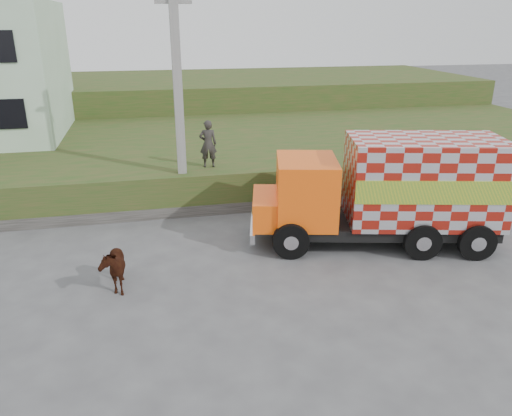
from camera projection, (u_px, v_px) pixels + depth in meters
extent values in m
plane|color=#474749|center=(232.00, 264.00, 14.51)|extent=(120.00, 120.00, 0.00)
cube|color=#264B19|center=(196.00, 154.00, 23.39)|extent=(40.00, 12.00, 1.50)
cube|color=#264B19|center=(177.00, 100.00, 34.09)|extent=(40.00, 12.00, 3.00)
cube|color=#595651|center=(157.00, 212.00, 17.88)|extent=(16.00, 0.50, 0.40)
cube|color=gray|center=(179.00, 103.00, 17.10)|extent=(0.30, 0.30, 8.00)
cube|color=gray|center=(173.00, 2.00, 15.97)|extent=(1.20, 0.12, 0.12)
cube|color=black|center=(380.00, 223.00, 15.73)|extent=(7.07, 3.66, 0.35)
cube|color=#FF570D|center=(306.00, 190.00, 15.38)|extent=(2.26, 2.63, 1.99)
cube|color=#FF570D|center=(269.00, 208.00, 15.60)|extent=(1.44, 2.26, 0.89)
cube|color=silver|center=(424.00, 180.00, 15.21)|extent=(4.99, 3.36, 2.58)
cube|color=yellow|center=(436.00, 193.00, 14.07)|extent=(4.46, 1.08, 0.69)
cube|color=yellow|center=(413.00, 169.00, 16.34)|extent=(4.46, 1.08, 0.69)
cube|color=silver|center=(253.00, 226.00, 15.82)|extent=(0.66, 2.26, 0.30)
cylinder|color=black|center=(291.00, 241.00, 14.74)|extent=(1.14, 0.59, 1.09)
cylinder|color=black|center=(287.00, 213.00, 16.87)|extent=(1.14, 0.59, 1.09)
cylinder|color=black|center=(422.00, 242.00, 14.68)|extent=(1.14, 0.59, 1.09)
cylinder|color=black|center=(402.00, 213.00, 16.82)|extent=(1.14, 0.59, 1.09)
cylinder|color=black|center=(476.00, 242.00, 14.66)|extent=(1.14, 0.59, 1.09)
cylinder|color=black|center=(449.00, 214.00, 16.80)|extent=(1.14, 0.59, 1.09)
imported|color=black|center=(112.00, 266.00, 13.03)|extent=(0.83, 1.56, 1.27)
imported|color=#302E2B|center=(208.00, 144.00, 18.39)|extent=(0.67, 0.47, 1.76)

